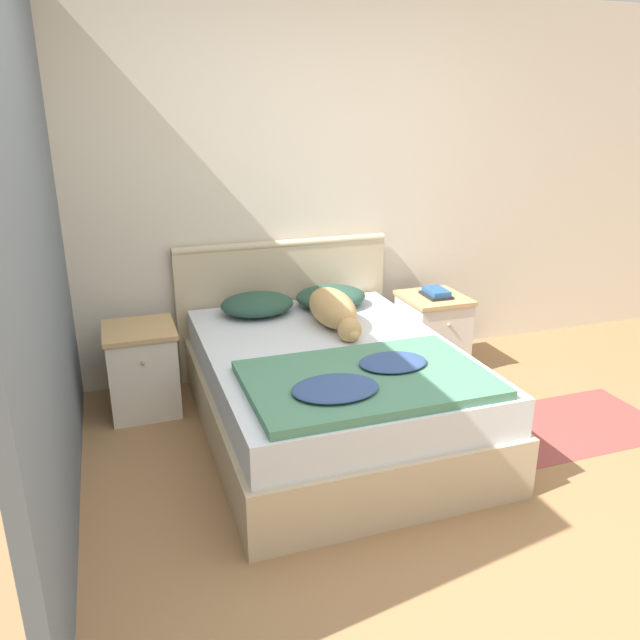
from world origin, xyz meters
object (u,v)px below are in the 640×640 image
at_px(pillow_left, 257,304).
at_px(dog, 334,310).
at_px(nightstand_left, 143,369).
at_px(bed, 331,390).
at_px(nightstand_right, 432,332).
at_px(pillow_right, 331,297).
at_px(book_stack, 436,293).

height_order(pillow_left, dog, dog).
height_order(nightstand_left, dog, dog).
height_order(bed, nightstand_right, nightstand_right).
xyz_separation_m(nightstand_right, pillow_right, (-0.76, 0.06, 0.32)).
relative_size(bed, nightstand_right, 3.49).
height_order(bed, dog, dog).
xyz_separation_m(nightstand_left, pillow_left, (0.76, 0.06, 0.32)).
bearing_deg(pillow_right, nightstand_right, -4.80).
bearing_deg(pillow_left, book_stack, -3.29).
height_order(nightstand_right, pillow_left, pillow_left).
distance_m(nightstand_right, pillow_left, 1.31).
relative_size(bed, nightstand_left, 3.49).
bearing_deg(nightstand_right, nightstand_left, 180.00).
xyz_separation_m(pillow_right, book_stack, (0.77, -0.07, -0.03)).
distance_m(bed, nightstand_left, 1.20).
bearing_deg(pillow_left, nightstand_left, -175.20).
xyz_separation_m(nightstand_left, dog, (1.15, -0.32, 0.36)).
distance_m(pillow_left, pillow_right, 0.51).
xyz_separation_m(nightstand_left, nightstand_right, (2.03, 0.00, 0.00)).
distance_m(nightstand_left, book_stack, 2.06).
xyz_separation_m(dog, book_stack, (0.88, 0.31, -0.07)).
relative_size(pillow_right, book_stack, 2.12).
bearing_deg(book_stack, dog, -160.88).
bearing_deg(pillow_left, dog, -44.02).
height_order(pillow_right, dog, dog).
bearing_deg(book_stack, pillow_right, 174.53).
bearing_deg(dog, pillow_left, 135.98).
relative_size(nightstand_left, nightstand_right, 1.00).
xyz_separation_m(bed, dog, (0.14, 0.33, 0.38)).
distance_m(nightstand_left, pillow_left, 0.83).
bearing_deg(nightstand_right, pillow_left, 177.13).
bearing_deg(pillow_right, nightstand_left, -177.13).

